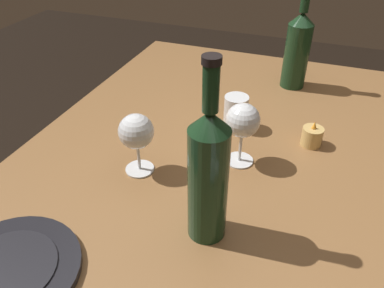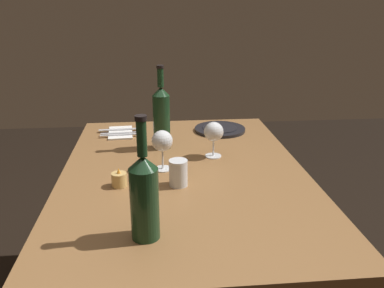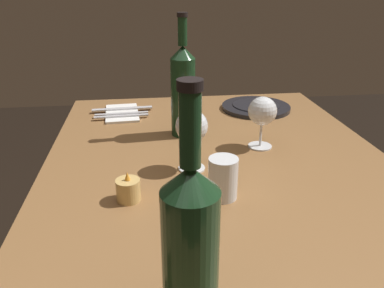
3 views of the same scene
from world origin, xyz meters
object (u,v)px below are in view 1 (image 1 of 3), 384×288
Objects in this scene: dinner_plate at (8,271)px; wine_bottle_second at (208,174)px; water_tumbler at (236,114)px; wine_bottle at (298,48)px; wine_glass_right at (243,122)px; wine_glass_left at (136,133)px; votive_candle at (312,137)px.

wine_bottle_second is at bearing 126.34° from dinner_plate.
dinner_plate is at bearing -22.19° from water_tumbler.
wine_bottle is at bearing 174.88° from wine_bottle_second.
wine_bottle_second is at bearing -0.91° from wine_glass_right.
wine_glass_right is 0.24m from wine_bottle_second.
wine_glass_left is 0.24m from wine_bottle_second.
wine_bottle reaches higher than votive_candle.
wine_glass_left is at bearing -31.85° from water_tumbler.
wine_bottle is 0.96× the size of wine_bottle_second.
wine_bottle is 0.35m from votive_candle.
votive_candle is (-0.24, 0.36, -0.08)m from wine_glass_left.
wine_glass_right is 0.45m from wine_bottle.
dinner_plate is (0.33, -0.08, -0.09)m from wine_glass_left.
wine_bottle is 1.38× the size of dinner_plate.
wine_glass_right reaches higher than wine_glass_left.
wine_glass_left is 0.41× the size of wine_bottle_second.
wine_bottle_second is (0.23, -0.00, 0.03)m from wine_glass_right.
wine_bottle_second reaches higher than wine_glass_right.
wine_bottle is 0.96m from dinner_plate.
wine_glass_left is at bearing -61.61° from wine_glass_right.
votive_candle is (0.01, 0.20, -0.02)m from water_tumbler.
wine_glass_left is 0.44m from votive_candle.
wine_bottle reaches higher than wine_glass_right.
wine_glass_right is 0.16m from water_tumbler.
wine_bottle_second is 5.25× the size of votive_candle.
wine_bottle_second reaches higher than wine_bottle.
wine_glass_left is 0.62m from wine_bottle.
water_tumbler is at bearing 148.15° from wine_glass_left.
votive_candle is at bearing 156.89° from wine_bottle_second.
wine_glass_right is at bearing 19.20° from water_tumbler.
votive_candle is 0.27× the size of dinner_plate.
wine_glass_right is at bearing -49.48° from votive_candle.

